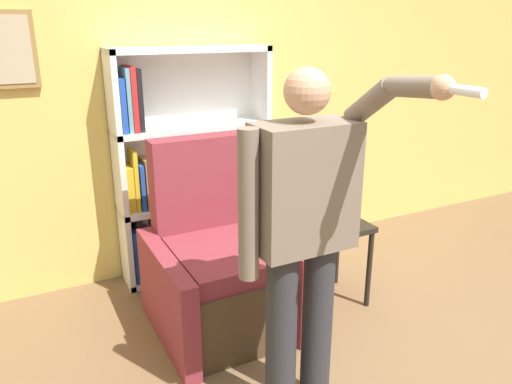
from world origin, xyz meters
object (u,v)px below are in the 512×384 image
armchair (218,271)px  person_standing (304,231)px  bookcase (180,169)px  side_table (333,237)px  table_lamp (337,166)px

armchair → person_standing: size_ratio=0.69×
bookcase → side_table: bookcase is taller
bookcase → side_table: (0.77, -0.88, -0.35)m
bookcase → side_table: 1.22m
armchair → table_lamp: armchair is taller
bookcase → side_table: size_ratio=2.90×
person_standing → table_lamp: size_ratio=3.11×
bookcase → person_standing: 1.67m
side_table → table_lamp: (0.00, -0.00, 0.50)m
armchair → person_standing: bearing=-86.5°
armchair → person_standing: 1.09m
person_standing → table_lamp: person_standing is taller
bookcase → side_table: bearing=-48.9°
bookcase → person_standing: bearing=-89.4°
side_table → table_lamp: bearing=-90.0°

